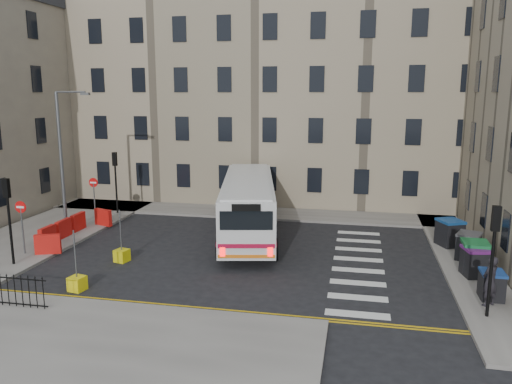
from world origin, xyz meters
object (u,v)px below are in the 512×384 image
(bollard_chevron, at_px, (77,284))
(pedestrian, at_px, (490,281))
(wheelie_bin_c, at_px, (474,257))
(bus, at_px, (248,204))
(bollard_yellow, at_px, (122,256))
(wheelie_bin_a, at_px, (492,285))
(wheelie_bin_d, at_px, (468,246))
(streetlamp, at_px, (61,159))
(wheelie_bin_e, at_px, (450,233))
(wheelie_bin_b, at_px, (475,262))

(bollard_chevron, bearing_deg, pedestrian, 5.24)
(wheelie_bin_c, xyz_separation_m, bollard_chevron, (-16.57, -5.22, -0.57))
(bus, height_order, bollard_chevron, bus)
(bollard_yellow, distance_m, bollard_chevron, 3.76)
(wheelie_bin_a, xyz_separation_m, wheelie_bin_d, (0.09, 4.86, 0.10))
(streetlamp, height_order, wheelie_bin_e, streetlamp)
(streetlamp, relative_size, wheelie_bin_e, 5.07)
(bus, relative_size, pedestrian, 6.31)
(wheelie_bin_d, xyz_separation_m, bollard_yellow, (-16.54, -3.32, -0.51))
(streetlamp, relative_size, bollard_yellow, 13.57)
(wheelie_bin_b, height_order, wheelie_bin_e, wheelie_bin_e)
(wheelie_bin_b, height_order, bollard_yellow, wheelie_bin_b)
(streetlamp, height_order, wheelie_bin_a, streetlamp)
(streetlamp, height_order, bollard_chevron, streetlamp)
(bus, height_order, wheelie_bin_e, bus)
(pedestrian, xyz_separation_m, bollard_chevron, (-16.33, -1.50, -0.83))
(bollard_chevron, bearing_deg, streetlamp, 124.65)
(bus, distance_m, wheelie_bin_b, 12.26)
(streetlamp, xyz_separation_m, wheelie_bin_d, (22.21, -0.93, -3.52))
(bus, xyz_separation_m, bollard_yellow, (-5.08, -5.65, -1.59))
(wheelie_bin_e, distance_m, pedestrian, 7.75)
(wheelie_bin_b, bearing_deg, bollard_chevron, -174.90)
(streetlamp, height_order, bollard_yellow, streetlamp)
(wheelie_bin_a, bearing_deg, bollard_chevron, -172.24)
(pedestrian, bearing_deg, wheelie_bin_e, -126.48)
(wheelie_bin_a, bearing_deg, wheelie_bin_b, 92.20)
(streetlamp, relative_size, bus, 0.66)
(wheelie_bin_c, relative_size, wheelie_bin_d, 0.95)
(wheelie_bin_e, xyz_separation_m, bollard_chevron, (-16.17, -9.25, -0.55))
(bus, bearing_deg, wheelie_bin_a, -43.96)
(wheelie_bin_a, bearing_deg, pedestrian, -109.92)
(streetlamp, height_order, wheelie_bin_c, streetlamp)
(wheelie_bin_e, bearing_deg, wheelie_bin_c, -108.31)
(wheelie_bin_b, bearing_deg, wheelie_bin_a, -98.89)
(bus, relative_size, wheelie_bin_a, 10.97)
(bollard_yellow, bearing_deg, streetlamp, 143.18)
(streetlamp, bearing_deg, bollard_yellow, -36.82)
(bus, distance_m, pedestrian, 13.66)
(wheelie_bin_b, bearing_deg, wheelie_bin_d, 74.78)
(wheelie_bin_a, bearing_deg, bus, 147.85)
(wheelie_bin_b, bearing_deg, bus, 146.60)
(pedestrian, bearing_deg, wheelie_bin_b, -130.75)
(wheelie_bin_a, bearing_deg, wheelie_bin_d, 89.16)
(streetlamp, xyz_separation_m, bus, (10.75, 1.41, -2.45))
(bollard_yellow, bearing_deg, wheelie_bin_e, 18.92)
(wheelie_bin_a, height_order, wheelie_bin_b, wheelie_bin_b)
(bus, bearing_deg, streetlamp, 175.80)
(wheelie_bin_a, xyz_separation_m, bollard_yellow, (-16.45, 1.54, -0.42))
(bollard_chevron, bearing_deg, bollard_yellow, 87.82)
(wheelie_bin_e, height_order, bollard_yellow, wheelie_bin_e)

